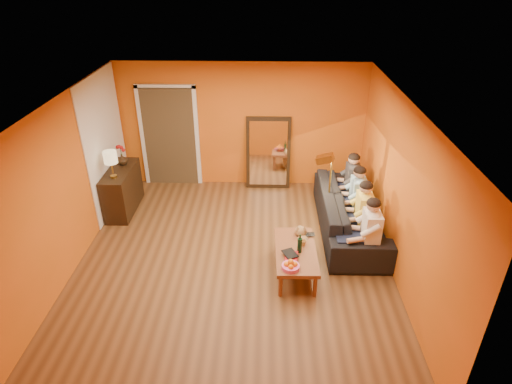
{
  "coord_description": "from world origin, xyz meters",
  "views": [
    {
      "loc": [
        0.51,
        -5.56,
        4.34
      ],
      "look_at": [
        0.35,
        0.5,
        1.0
      ],
      "focal_mm": 30.0,
      "sensor_mm": 36.0,
      "label": 1
    }
  ],
  "objects_px": {
    "coffee_table": "(295,261)",
    "tumbler": "(303,243)",
    "mirror_frame": "(268,153)",
    "sideboard": "(122,190)",
    "person_far_right": "(352,184)",
    "vase": "(122,160)",
    "person_mid_left": "(364,214)",
    "floor_lamp": "(329,193)",
    "table_lamp": "(112,165)",
    "wine_bottle": "(300,243)",
    "person_far_left": "(370,233)",
    "person_mid_right": "(357,198)",
    "dog": "(302,245)",
    "sofa": "(350,212)",
    "laptop": "(306,236)"
  },
  "relations": [
    {
      "from": "sideboard",
      "to": "floor_lamp",
      "type": "bearing_deg",
      "value": -8.15
    },
    {
      "from": "floor_lamp",
      "to": "person_far_left",
      "type": "relative_size",
      "value": 1.18
    },
    {
      "from": "mirror_frame",
      "to": "coffee_table",
      "type": "bearing_deg",
      "value": -81.58
    },
    {
      "from": "mirror_frame",
      "to": "laptop",
      "type": "height_order",
      "value": "mirror_frame"
    },
    {
      "from": "person_mid_right",
      "to": "person_far_right",
      "type": "xyz_separation_m",
      "value": [
        0.0,
        0.55,
        0.0
      ]
    },
    {
      "from": "floor_lamp",
      "to": "mirror_frame",
      "type": "bearing_deg",
      "value": 139.73
    },
    {
      "from": "sideboard",
      "to": "coffee_table",
      "type": "height_order",
      "value": "sideboard"
    },
    {
      "from": "sofa",
      "to": "person_far_right",
      "type": "xyz_separation_m",
      "value": [
        0.13,
        0.65,
        0.23
      ]
    },
    {
      "from": "coffee_table",
      "to": "person_mid_right",
      "type": "bearing_deg",
      "value": 47.41
    },
    {
      "from": "sideboard",
      "to": "sofa",
      "type": "height_order",
      "value": "sideboard"
    },
    {
      "from": "sideboard",
      "to": "person_far_right",
      "type": "relative_size",
      "value": 0.97
    },
    {
      "from": "person_far_right",
      "to": "sofa",
      "type": "bearing_deg",
      "value": -101.31
    },
    {
      "from": "vase",
      "to": "person_mid_left",
      "type": "bearing_deg",
      "value": -16.75
    },
    {
      "from": "wine_bottle",
      "to": "tumbler",
      "type": "xyz_separation_m",
      "value": [
        0.07,
        0.17,
        -0.11
      ]
    },
    {
      "from": "coffee_table",
      "to": "person_far_right",
      "type": "height_order",
      "value": "person_far_right"
    },
    {
      "from": "person_far_right",
      "to": "vase",
      "type": "distance_m",
      "value": 4.39
    },
    {
      "from": "mirror_frame",
      "to": "vase",
      "type": "bearing_deg",
      "value": -163.43
    },
    {
      "from": "coffee_table",
      "to": "sideboard",
      "type": "bearing_deg",
      "value": 149.68
    },
    {
      "from": "person_far_right",
      "to": "tumbler",
      "type": "distance_m",
      "value": 2.02
    },
    {
      "from": "person_mid_left",
      "to": "tumbler",
      "type": "height_order",
      "value": "person_mid_left"
    },
    {
      "from": "person_mid_right",
      "to": "mirror_frame",
      "type": "bearing_deg",
      "value": 134.73
    },
    {
      "from": "table_lamp",
      "to": "coffee_table",
      "type": "height_order",
      "value": "table_lamp"
    },
    {
      "from": "mirror_frame",
      "to": "person_mid_left",
      "type": "xyz_separation_m",
      "value": [
        1.58,
        -2.14,
        -0.15
      ]
    },
    {
      "from": "sideboard",
      "to": "person_far_right",
      "type": "bearing_deg",
      "value": 0.46
    },
    {
      "from": "sideboard",
      "to": "wine_bottle",
      "type": "distance_m",
      "value": 3.76
    },
    {
      "from": "tumbler",
      "to": "wine_bottle",
      "type": "bearing_deg",
      "value": -112.38
    },
    {
      "from": "person_mid_right",
      "to": "laptop",
      "type": "height_order",
      "value": "person_mid_right"
    },
    {
      "from": "mirror_frame",
      "to": "sofa",
      "type": "relative_size",
      "value": 0.59
    },
    {
      "from": "vase",
      "to": "person_far_left",
      "type": "bearing_deg",
      "value": -23.11
    },
    {
      "from": "floor_lamp",
      "to": "tumbler",
      "type": "bearing_deg",
      "value": -97.74
    },
    {
      "from": "person_mid_right",
      "to": "vase",
      "type": "xyz_separation_m",
      "value": [
        -4.37,
        0.76,
        0.34
      ]
    },
    {
      "from": "coffee_table",
      "to": "tumbler",
      "type": "bearing_deg",
      "value": 44.04
    },
    {
      "from": "person_mid_right",
      "to": "wine_bottle",
      "type": "distance_m",
      "value": 1.74
    },
    {
      "from": "person_far_left",
      "to": "person_mid_right",
      "type": "bearing_deg",
      "value": 90.0
    },
    {
      "from": "mirror_frame",
      "to": "sofa",
      "type": "height_order",
      "value": "mirror_frame"
    },
    {
      "from": "mirror_frame",
      "to": "sideboard",
      "type": "xyz_separation_m",
      "value": [
        -2.79,
        -1.08,
        -0.34
      ]
    },
    {
      "from": "coffee_table",
      "to": "wine_bottle",
      "type": "bearing_deg",
      "value": -45.96
    },
    {
      "from": "person_far_left",
      "to": "floor_lamp",
      "type": "bearing_deg",
      "value": 115.89
    },
    {
      "from": "dog",
      "to": "person_far_left",
      "type": "bearing_deg",
      "value": -21.54
    },
    {
      "from": "person_mid_right",
      "to": "table_lamp",
      "type": "bearing_deg",
      "value": 177.18
    },
    {
      "from": "sofa",
      "to": "vase",
      "type": "relative_size",
      "value": 12.42
    },
    {
      "from": "wine_bottle",
      "to": "person_far_left",
      "type": "bearing_deg",
      "value": 12.58
    },
    {
      "from": "dog",
      "to": "person_far_left",
      "type": "height_order",
      "value": "person_far_left"
    },
    {
      "from": "sideboard",
      "to": "coffee_table",
      "type": "distance_m",
      "value": 3.7
    },
    {
      "from": "person_mid_left",
      "to": "laptop",
      "type": "distance_m",
      "value": 1.06
    },
    {
      "from": "laptop",
      "to": "vase",
      "type": "relative_size",
      "value": 1.42
    },
    {
      "from": "sofa",
      "to": "floor_lamp",
      "type": "height_order",
      "value": "floor_lamp"
    },
    {
      "from": "floor_lamp",
      "to": "person_mid_left",
      "type": "bearing_deg",
      "value": -28.22
    },
    {
      "from": "floor_lamp",
      "to": "dog",
      "type": "relative_size",
      "value": 2.47
    },
    {
      "from": "dog",
      "to": "tumbler",
      "type": "distance_m",
      "value": 0.26
    }
  ]
}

